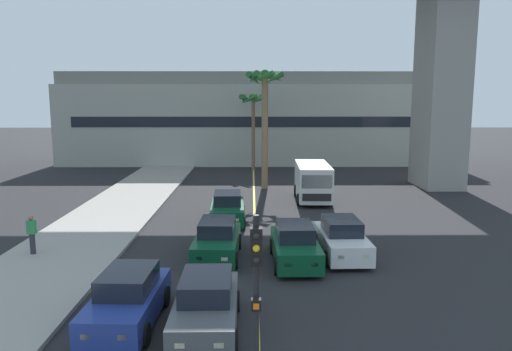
# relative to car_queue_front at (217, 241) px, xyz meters

# --- Properties ---
(sidewalk_left) EXTENTS (4.80, 80.00, 0.15)m
(sidewalk_left) POSITION_rel_car_queue_front_xyz_m (-6.43, -0.50, -0.65)
(sidewalk_left) COLOR #9E9991
(sidewalk_left) RESTS_ON ground
(lane_stripe_center) EXTENTS (0.14, 56.00, 0.01)m
(lane_stripe_center) POSITION_rel_car_queue_front_xyz_m (1.57, 7.50, -0.72)
(lane_stripe_center) COLOR #DBCC4C
(lane_stripe_center) RESTS_ON ground
(pier_building_backdrop) EXTENTS (38.29, 8.04, 9.05)m
(pier_building_backdrop) POSITION_rel_car_queue_front_xyz_m (1.57, 31.13, 3.74)
(pier_building_backdrop) COLOR #ADB2A8
(pier_building_backdrop) RESTS_ON ground
(car_queue_front) EXTENTS (1.92, 4.14, 1.56)m
(car_queue_front) POSITION_rel_car_queue_front_xyz_m (0.00, 0.00, 0.00)
(car_queue_front) COLOR #0C4728
(car_queue_front) RESTS_ON ground
(car_queue_second) EXTENTS (1.93, 4.15, 1.56)m
(car_queue_second) POSITION_rel_car_queue_front_xyz_m (5.15, 0.16, 0.00)
(car_queue_second) COLOR white
(car_queue_second) RESTS_ON ground
(car_queue_third) EXTENTS (1.95, 4.16, 1.56)m
(car_queue_third) POSITION_rel_car_queue_front_xyz_m (-2.17, -5.97, 0.00)
(car_queue_third) COLOR navy
(car_queue_third) RESTS_ON ground
(car_queue_fourth) EXTENTS (1.95, 4.16, 1.56)m
(car_queue_fourth) POSITION_rel_car_queue_front_xyz_m (0.13, 5.87, 0.00)
(car_queue_fourth) COLOR #0C4728
(car_queue_fourth) RESTS_ON ground
(car_queue_fifth) EXTENTS (1.91, 4.14, 1.56)m
(car_queue_fifth) POSITION_rel_car_queue_front_xyz_m (3.14, -0.68, 0.00)
(car_queue_fifth) COLOR #0C4728
(car_queue_fifth) RESTS_ON ground
(car_queue_sixth) EXTENTS (1.87, 4.12, 1.56)m
(car_queue_sixth) POSITION_rel_car_queue_front_xyz_m (0.14, -6.40, 0.00)
(car_queue_sixth) COLOR #4C5156
(car_queue_sixth) RESTS_ON ground
(delivery_van) EXTENTS (2.27, 5.30, 2.36)m
(delivery_van) POSITION_rel_car_queue_front_xyz_m (5.32, 11.38, 0.57)
(delivery_van) COLOR silver
(delivery_van) RESTS_ON ground
(traffic_light_median_near) EXTENTS (0.24, 0.37, 4.20)m
(traffic_light_median_near) POSITION_rel_car_queue_front_xyz_m (1.51, -10.11, 1.99)
(traffic_light_median_near) COLOR black
(traffic_light_median_near) RESTS_ON ground
(palm_tree_near_median) EXTENTS (2.65, 2.76, 7.00)m
(palm_tree_near_median) POSITION_rel_car_queue_front_xyz_m (1.56, 25.10, 4.96)
(palm_tree_near_median) COLOR brown
(palm_tree_near_median) RESTS_ON ground
(palm_tree_mid_median) EXTENTS (2.81, 2.84, 8.52)m
(palm_tree_mid_median) POSITION_rel_car_queue_front_xyz_m (2.35, 15.79, 5.66)
(palm_tree_mid_median) COLOR brown
(palm_tree_mid_median) RESTS_ON ground
(pedestrian_far_along) EXTENTS (0.34, 0.22, 1.62)m
(pedestrian_far_along) POSITION_rel_car_queue_front_xyz_m (-7.59, 0.10, 0.28)
(pedestrian_far_along) COLOR #2D2D38
(pedestrian_far_along) RESTS_ON sidewalk_left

